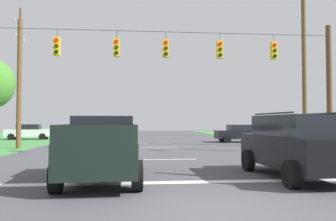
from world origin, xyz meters
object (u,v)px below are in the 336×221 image
object	(u,v)px
distant_car_crossing_white	(29,132)
utility_pole_near_left	(19,80)
overhead_signal_span	(163,78)
distant_car_far_parked	(241,133)
suv_black	(297,144)
utility_pole_mid_right	(304,69)
distant_car_oncoming	(94,134)
pickup_truck	(102,148)

from	to	relation	value
distant_car_crossing_white	utility_pole_near_left	bearing A→B (deg)	-75.95
overhead_signal_span	distant_car_far_parked	xyz separation A→B (m)	(7.64, 10.95, -3.26)
distant_car_crossing_white	overhead_signal_span	bearing A→B (deg)	-54.79
overhead_signal_span	suv_black	world-z (taller)	overhead_signal_span
utility_pole_mid_right	utility_pole_near_left	world-z (taller)	utility_pole_mid_right
distant_car_crossing_white	utility_pole_mid_right	size ratio (longest dim) A/B	0.40
suv_black	overhead_signal_span	bearing A→B (deg)	116.55
overhead_signal_span	distant_car_oncoming	bearing A→B (deg)	116.56
distant_car_crossing_white	suv_black	bearing A→B (deg)	-57.25
suv_black	distant_car_far_parked	distance (m)	18.74
utility_pole_near_left	utility_pole_mid_right	bearing A→B (deg)	-1.34
pickup_truck	overhead_signal_span	bearing A→B (deg)	71.11
distant_car_far_parked	distant_car_crossing_white	bearing A→B (deg)	162.99
suv_black	distant_car_oncoming	world-z (taller)	suv_black
distant_car_far_parked	utility_pole_near_left	bearing A→B (deg)	-161.29
distant_car_oncoming	utility_pole_mid_right	size ratio (longest dim) A/B	0.39
pickup_truck	suv_black	world-z (taller)	suv_black
suv_black	distant_car_oncoming	bearing A→B (deg)	116.55
pickup_truck	distant_car_oncoming	world-z (taller)	pickup_truck
distant_car_oncoming	suv_black	bearing A→B (deg)	-63.45
utility_pole_near_left	pickup_truck	bearing A→B (deg)	-61.68
suv_black	distant_car_crossing_white	distance (m)	28.90
suv_black	pickup_truck	bearing A→B (deg)	176.87
suv_black	utility_pole_near_left	size ratio (longest dim) A/B	0.52
overhead_signal_span	distant_car_crossing_white	world-z (taller)	overhead_signal_span
suv_black	distant_car_far_parked	size ratio (longest dim) A/B	1.13
distant_car_crossing_white	distant_car_oncoming	bearing A→B (deg)	-46.17
distant_car_oncoming	utility_pole_mid_right	world-z (taller)	utility_pole_mid_right
distant_car_oncoming	overhead_signal_span	bearing A→B (deg)	-63.44
overhead_signal_span	distant_car_crossing_white	distance (m)	21.00
distant_car_far_parked	utility_pole_mid_right	world-z (taller)	utility_pole_mid_right
distant_car_far_parked	overhead_signal_span	bearing A→B (deg)	-124.90
utility_pole_mid_right	distant_car_oncoming	bearing A→B (deg)	163.23
overhead_signal_span	distant_car_crossing_white	bearing A→B (deg)	125.21
overhead_signal_span	pickup_truck	world-z (taller)	overhead_signal_span
overhead_signal_span	suv_black	bearing A→B (deg)	-63.45
overhead_signal_span	utility_pole_mid_right	world-z (taller)	utility_pole_mid_right
distant_car_oncoming	distant_car_far_parked	xyz separation A→B (m)	(12.32, 1.58, 0.00)
distant_car_far_parked	utility_pole_mid_right	xyz separation A→B (m)	(2.68, -6.10, 4.70)
overhead_signal_span	distant_car_crossing_white	size ratio (longest dim) A/B	4.25
pickup_truck	utility_pole_mid_right	bearing A→B (deg)	43.02
distant_car_oncoming	distant_car_far_parked	bearing A→B (deg)	7.31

